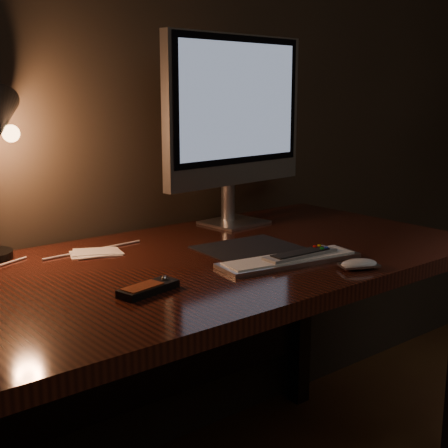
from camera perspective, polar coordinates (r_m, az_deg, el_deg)
desk at (r=1.61m, az=-4.95°, el=-7.37°), size 1.60×0.75×0.75m
monitor at (r=1.90m, az=1.07°, el=10.00°), size 0.54×0.17×0.57m
keyboard at (r=1.52m, az=6.00°, el=-3.26°), size 0.38×0.16×0.01m
mousepad at (r=1.64m, az=2.28°, el=-2.22°), size 0.27×0.23×0.00m
mouse at (r=1.49m, az=12.23°, el=-3.73°), size 0.10×0.08×0.02m
media_remote at (r=1.30m, az=-6.94°, el=-5.85°), size 0.14×0.08×0.03m
tv_remote at (r=1.53m, az=6.99°, el=-2.96°), size 0.21×0.06×0.03m
papers at (r=1.62m, az=-11.66°, el=-2.59°), size 0.15×0.12×0.01m
cable at (r=1.58m, az=-16.43°, el=-3.32°), size 0.58×0.12×0.01m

